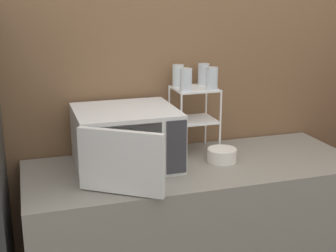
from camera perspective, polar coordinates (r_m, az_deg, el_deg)
The scene contains 9 objects.
wall_back at distance 2.66m, azimuth 0.51°, elevation 5.63°, with size 8.00×0.06×2.60m.
counter at distance 2.62m, azimuth 3.06°, elevation -14.22°, with size 1.72×0.67×0.92m.
microwave at distance 2.34m, azimuth -5.18°, elevation -1.57°, with size 0.52×0.68×0.30m.
dish_rack at distance 2.55m, azimuth 3.24°, elevation 2.42°, with size 0.23×0.22×0.36m.
glass_front_left at distance 2.43m, azimuth 2.15°, elevation 5.68°, with size 0.06×0.06×0.12m.
glass_back_right at distance 2.61m, azimuth 4.35°, elevation 6.33°, with size 0.06×0.06×0.12m.
glass_front_right at distance 2.48m, azimuth 5.37°, elevation 5.82°, with size 0.06×0.06×0.12m.
glass_back_left at distance 2.55m, azimuth 1.32°, elevation 6.17°, with size 0.06×0.06×0.12m.
bowl at distance 2.46m, azimuth 6.59°, elevation -3.56°, with size 0.15×0.15×0.07m.
Camera 1 is at (-0.81, -1.78, 1.78)m, focal length 50.00 mm.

